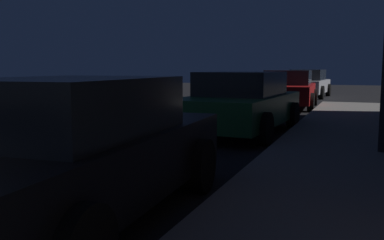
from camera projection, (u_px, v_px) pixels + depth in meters
The scene contains 4 objects.
car_black at pixel (75, 150), 4.23m from camera, with size 2.16×4.32×1.43m.
car_green at pixel (241, 103), 10.00m from camera, with size 2.30×4.40×1.43m.
car_red at pixel (288, 89), 16.35m from camera, with size 2.24×4.45×1.43m.
car_silver at pixel (308, 83), 22.18m from camera, with size 2.15×4.36×1.43m.
Camera 1 is at (5.47, -0.23, 1.53)m, focal length 39.99 mm.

